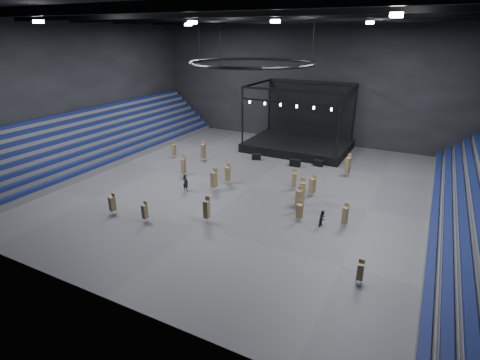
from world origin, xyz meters
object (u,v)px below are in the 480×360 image
at_px(chair_stack_5, 312,185).
at_px(chair_stack_1, 360,271).
at_px(chair_stack_7, 112,203).
at_px(flight_case_right, 318,163).
at_px(flight_case_left, 256,157).
at_px(chair_stack_3, 203,151).
at_px(chair_stack_6, 207,209).
at_px(man_center, 185,183).
at_px(chair_stack_2, 214,179).
at_px(chair_stack_10, 294,180).
at_px(chair_stack_9, 145,211).
at_px(chair_stack_14, 348,165).
at_px(chair_stack_8, 184,166).
at_px(crew_member, 323,218).
at_px(stage, 300,139).
at_px(chair_stack_13, 300,211).
at_px(chair_stack_4, 174,149).
at_px(chair_stack_12, 299,198).
at_px(chair_stack_15, 345,215).
at_px(chair_stack_0, 302,191).
at_px(chair_stack_11, 228,173).

bearing_deg(chair_stack_5, chair_stack_1, -35.91).
bearing_deg(chair_stack_7, flight_case_right, 73.11).
height_order(flight_case_left, chair_stack_3, chair_stack_3).
xyz_separation_m(chair_stack_6, man_center, (-5.75, 4.89, -0.30)).
distance_m(chair_stack_2, chair_stack_10, 8.52).
height_order(chair_stack_5, chair_stack_7, chair_stack_5).
bearing_deg(chair_stack_9, chair_stack_14, 61.85).
bearing_deg(chair_stack_8, crew_member, -18.73).
distance_m(stage, flight_case_left, 8.31).
distance_m(chair_stack_13, man_center, 13.09).
distance_m(chair_stack_13, crew_member, 2.09).
bearing_deg(chair_stack_4, chair_stack_7, -81.58).
distance_m(chair_stack_12, chair_stack_14, 11.56).
xyz_separation_m(chair_stack_10, chair_stack_13, (2.89, -6.60, -0.13)).
distance_m(chair_stack_1, chair_stack_5, 14.43).
xyz_separation_m(chair_stack_12, chair_stack_13, (0.78, -2.03, -0.23)).
height_order(flight_case_left, chair_stack_12, chair_stack_12).
height_order(chair_stack_9, man_center, chair_stack_9).
distance_m(chair_stack_13, chair_stack_14, 13.47).
bearing_deg(chair_stack_6, chair_stack_13, 28.35).
distance_m(chair_stack_7, man_center, 8.16).
distance_m(chair_stack_7, chair_stack_13, 17.11).
relative_size(chair_stack_13, chair_stack_14, 0.73).
bearing_deg(chair_stack_4, chair_stack_3, -0.34).
bearing_deg(chair_stack_2, chair_stack_9, -88.42).
relative_size(chair_stack_4, chair_stack_15, 0.97).
distance_m(stage, chair_stack_5, 17.13).
distance_m(chair_stack_4, man_center, 11.86).
bearing_deg(crew_member, chair_stack_2, 90.87).
distance_m(chair_stack_3, chair_stack_12, 18.13).
relative_size(chair_stack_4, man_center, 1.13).
height_order(chair_stack_0, chair_stack_15, chair_stack_0).
relative_size(chair_stack_6, chair_stack_14, 0.88).
distance_m(chair_stack_9, crew_member, 15.65).
xyz_separation_m(chair_stack_6, chair_stack_8, (-8.52, 8.44, 0.04)).
xyz_separation_m(chair_stack_10, chair_stack_11, (-7.15, -1.67, 0.03)).
bearing_deg(chair_stack_1, chair_stack_7, 174.12).
bearing_deg(chair_stack_4, flight_case_left, 13.32).
xyz_separation_m(chair_stack_0, chair_stack_8, (-14.79, 0.98, -0.12)).
bearing_deg(chair_stack_2, flight_case_left, 105.39).
xyz_separation_m(chair_stack_13, man_center, (-13.04, 1.09, -0.13)).
bearing_deg(chair_stack_5, chair_stack_8, -151.02).
relative_size(chair_stack_0, chair_stack_4, 1.27).
distance_m(chair_stack_9, chair_stack_11, 11.47).
relative_size(stage, chair_stack_7, 6.69).
relative_size(chair_stack_6, chair_stack_9, 1.25).
bearing_deg(chair_stack_7, chair_stack_3, 107.13).
bearing_deg(crew_member, chair_stack_4, 79.04).
bearing_deg(flight_case_right, man_center, -125.63).
height_order(chair_stack_0, chair_stack_2, chair_stack_0).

